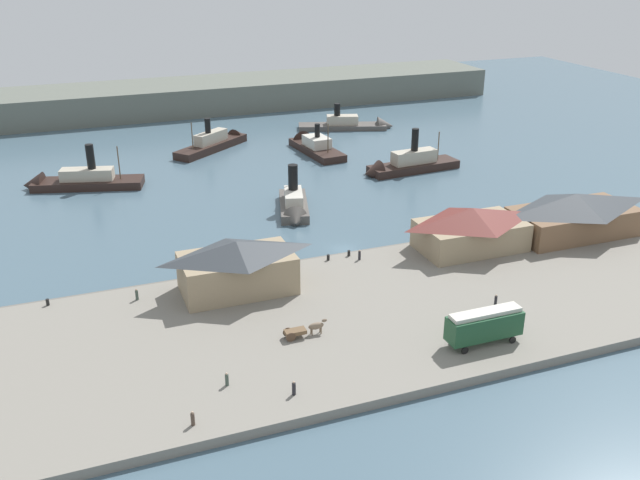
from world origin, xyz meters
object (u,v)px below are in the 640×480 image
object	(u,v)px
ferry_shed_west_terminal	(471,228)
ferry_departing_north	(294,206)
pedestrian_near_cart	(496,300)
ferry_approaching_west	(355,125)
pedestrian_near_west_shed	(193,419)
ferry_approaching_east	(218,142)
pedestrian_walking_east	(294,388)
pedestrian_by_tram	(359,255)
mooring_post_center_east	(328,257)
ferry_mid_harbor	(312,145)
mooring_post_east	(609,212)
horse_cart	(304,329)
mooring_post_west	(48,302)
pedestrian_standing_center	(137,295)
ferry_outer_harbor	(404,165)
ferry_shed_east_terminal	(237,266)
street_tram	(484,324)
pedestrian_walking_west	(227,379)
mooring_post_center_west	(349,253)
ferry_shed_customs_shed	(574,214)
ferry_moored_east	(74,181)

from	to	relation	value
ferry_shed_west_terminal	ferry_departing_north	size ratio (longest dim) A/B	0.98
pedestrian_near_cart	ferry_approaching_west	xyz separation A→B (m)	(22.60, 98.53, -0.82)
pedestrian_near_west_shed	ferry_approaching_east	distance (m)	107.22
pedestrian_near_cart	ferry_departing_north	bearing A→B (deg)	106.26
pedestrian_walking_east	pedestrian_by_tram	distance (m)	35.56
mooring_post_center_east	ferry_mid_harbor	distance (m)	64.88
mooring_post_east	ferry_approaching_east	xyz separation A→B (m)	(-53.83, 71.81, -0.20)
horse_cart	mooring_post_west	xyz separation A→B (m)	(-29.24, 19.63, -0.48)
horse_cart	pedestrian_near_cart	distance (m)	26.64
pedestrian_standing_center	ferry_outer_harbor	distance (m)	74.22
ferry_shed_east_terminal	pedestrian_standing_center	distance (m)	14.01
horse_cart	street_tram	bearing A→B (deg)	-25.08
pedestrian_near_west_shed	pedestrian_near_cart	bearing A→B (deg)	14.00
mooring_post_east	ferry_departing_north	bearing A→B (deg)	155.30
mooring_post_east	ferry_approaching_west	bearing A→B (deg)	101.20
ferry_shed_east_terminal	mooring_post_center_east	world-z (taller)	ferry_shed_east_terminal
pedestrian_walking_west	ferry_mid_harbor	world-z (taller)	ferry_mid_harbor
street_tram	pedestrian_walking_west	bearing A→B (deg)	175.49
ferry_shed_east_terminal	ferry_shed_west_terminal	size ratio (longest dim) A/B	0.94
pedestrian_standing_center	mooring_post_west	world-z (taller)	pedestrian_standing_center
mooring_post_center_west	ferry_departing_north	distance (m)	23.29
pedestrian_walking_west	ferry_approaching_west	world-z (taller)	ferry_approaching_west
ferry_shed_east_terminal	pedestrian_near_cart	bearing A→B (deg)	-27.78
ferry_shed_customs_shed	ferry_approaching_west	bearing A→B (deg)	92.26
ferry_shed_customs_shed	ferry_departing_north	distance (m)	48.22
ferry_approaching_west	ferry_shed_customs_shed	bearing A→B (deg)	-87.74
horse_cart	mooring_post_center_west	bearing A→B (deg)	54.02
pedestrian_walking_east	pedestrian_near_cart	distance (m)	33.01
ferry_shed_west_terminal	pedestrian_by_tram	distance (m)	18.33
horse_cart	pedestrian_walking_west	distance (m)	13.18
mooring_post_center_west	ferry_moored_east	size ratio (longest dim) A/B	0.04
mooring_post_east	mooring_post_center_west	size ratio (longest dim) A/B	1.00
ferry_approaching_west	mooring_post_center_east	bearing A→B (deg)	-116.31
pedestrian_walking_west	mooring_post_center_east	xyz separation A→B (m)	(22.26, 26.39, -0.29)
ferry_moored_east	ferry_approaching_west	distance (m)	76.43
street_tram	pedestrian_standing_center	bearing A→B (deg)	145.11
pedestrian_walking_east	ferry_mid_harbor	size ratio (longest dim) A/B	0.08
pedestrian_walking_west	ferry_mid_harbor	bearing A→B (deg)	64.28
mooring_post_east	mooring_post_center_east	xyz separation A→B (m)	(-53.54, -0.17, 0.00)
ferry_shed_west_terminal	ferry_approaching_east	distance (m)	79.21
mooring_post_center_west	mooring_post_center_east	world-z (taller)	same
pedestrian_walking_west	ferry_outer_harbor	world-z (taller)	ferry_outer_harbor
horse_cart	ferry_departing_north	xyz separation A→B (m)	(13.53, 43.25, -0.61)
pedestrian_standing_center	mooring_post_center_west	distance (m)	32.54
mooring_post_east	mooring_post_center_east	bearing A→B (deg)	-179.82
pedestrian_standing_center	ferry_outer_harbor	world-z (taller)	ferry_outer_harbor
pedestrian_walking_east	ferry_departing_north	size ratio (longest dim) A/B	0.10
ferry_shed_east_terminal	mooring_post_center_west	world-z (taller)	ferry_shed_east_terminal
pedestrian_walking_west	pedestrian_near_cart	distance (m)	38.27
ferry_outer_harbor	mooring_post_west	bearing A→B (deg)	-152.06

